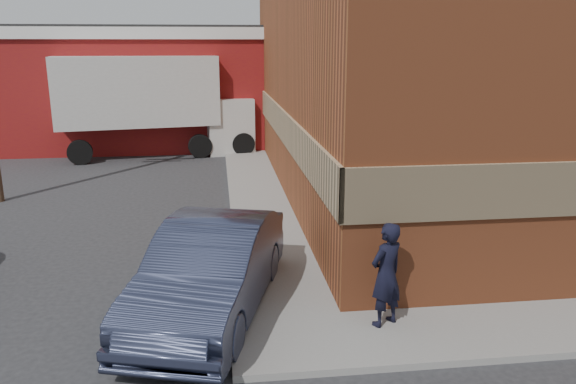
{
  "coord_description": "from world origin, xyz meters",
  "views": [
    {
      "loc": [
        -0.6,
        -9.06,
        4.82
      ],
      "look_at": [
        0.94,
        3.13,
        1.57
      ],
      "focal_mm": 35.0,
      "sensor_mm": 36.0,
      "label": 1
    }
  ],
  "objects_px": {
    "brick_building": "(493,48)",
    "warehouse": "(106,86)",
    "sedan": "(211,270)",
    "box_truck": "(157,99)",
    "man": "(386,274)"
  },
  "relations": [
    {
      "from": "brick_building",
      "to": "warehouse",
      "type": "relative_size",
      "value": 1.12
    },
    {
      "from": "warehouse",
      "to": "sedan",
      "type": "height_order",
      "value": "warehouse"
    },
    {
      "from": "warehouse",
      "to": "box_truck",
      "type": "height_order",
      "value": "warehouse"
    },
    {
      "from": "man",
      "to": "box_truck",
      "type": "distance_m",
      "value": 17.55
    },
    {
      "from": "warehouse",
      "to": "man",
      "type": "bearing_deg",
      "value": -68.33
    },
    {
      "from": "sedan",
      "to": "box_truck",
      "type": "relative_size",
      "value": 0.57
    },
    {
      "from": "box_truck",
      "to": "warehouse",
      "type": "bearing_deg",
      "value": 116.6
    },
    {
      "from": "warehouse",
      "to": "box_truck",
      "type": "xyz_separation_m",
      "value": [
        2.83,
        -3.86,
        -0.32
      ]
    },
    {
      "from": "box_truck",
      "to": "sedan",
      "type": "bearing_deg",
      "value": -91.07
    },
    {
      "from": "brick_building",
      "to": "sedan",
      "type": "height_order",
      "value": "brick_building"
    },
    {
      "from": "man",
      "to": "sedan",
      "type": "bearing_deg",
      "value": -48.89
    },
    {
      "from": "brick_building",
      "to": "sedan",
      "type": "distance_m",
      "value": 13.17
    },
    {
      "from": "warehouse",
      "to": "sedan",
      "type": "distance_m",
      "value": 20.27
    },
    {
      "from": "sedan",
      "to": "man",
      "type": "bearing_deg",
      "value": -2.92
    },
    {
      "from": "warehouse",
      "to": "box_truck",
      "type": "distance_m",
      "value": 4.8
    }
  ]
}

